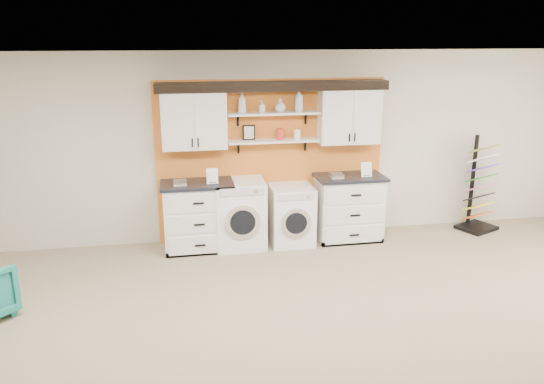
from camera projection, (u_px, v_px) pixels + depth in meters
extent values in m
plane|color=white|center=(371.00, 65.00, 3.74)|extent=(10.00, 10.00, 0.00)
plane|color=beige|center=(271.00, 147.00, 7.91)|extent=(10.00, 0.00, 10.00)
cube|color=orange|center=(271.00, 160.00, 7.93)|extent=(3.40, 0.07, 2.40)
cube|color=white|center=(194.00, 119.00, 7.39)|extent=(0.90, 0.34, 0.84)
cube|color=white|center=(178.00, 121.00, 7.19)|extent=(0.42, 0.01, 0.78)
cube|color=white|center=(210.00, 120.00, 7.26)|extent=(0.42, 0.01, 0.78)
cube|color=white|center=(349.00, 115.00, 7.77)|extent=(0.90, 0.34, 0.84)
cube|color=white|center=(338.00, 117.00, 7.57)|extent=(0.42, 0.01, 0.78)
cube|color=white|center=(367.00, 116.00, 7.65)|extent=(0.42, 0.01, 0.78)
cube|color=white|center=(273.00, 141.00, 7.68)|extent=(1.32, 0.28, 0.03)
cube|color=white|center=(273.00, 113.00, 7.57)|extent=(1.32, 0.28, 0.03)
cube|color=black|center=(273.00, 85.00, 7.47)|extent=(3.30, 0.40, 0.10)
cube|color=black|center=(276.00, 90.00, 7.31)|extent=(3.30, 0.04, 0.04)
cube|color=black|center=(249.00, 132.00, 7.63)|extent=(0.18, 0.02, 0.22)
cube|color=beige|center=(249.00, 133.00, 7.62)|extent=(0.14, 0.01, 0.18)
cylinder|color=red|center=(280.00, 134.00, 7.67)|extent=(0.11, 0.11, 0.16)
cylinder|color=silver|center=(297.00, 134.00, 7.72)|extent=(0.10, 0.10, 0.14)
cube|color=white|center=(198.00, 217.00, 7.65)|extent=(0.96, 0.60, 0.96)
cube|color=black|center=(200.00, 253.00, 7.52)|extent=(0.96, 0.06, 0.07)
cube|color=black|center=(197.00, 184.00, 7.50)|extent=(1.03, 0.66, 0.04)
cube|color=white|center=(198.00, 203.00, 7.27)|extent=(0.88, 0.02, 0.27)
cube|color=white|center=(199.00, 224.00, 7.36)|extent=(0.88, 0.02, 0.27)
cube|color=white|center=(200.00, 245.00, 7.45)|extent=(0.88, 0.02, 0.27)
cube|color=white|center=(348.00, 209.00, 8.03)|extent=(0.96, 0.60, 0.96)
cube|color=black|center=(353.00, 242.00, 7.90)|extent=(0.96, 0.06, 0.07)
cube|color=black|center=(350.00, 177.00, 7.89)|extent=(1.02, 0.66, 0.04)
cube|color=white|center=(356.00, 195.00, 7.66)|extent=(0.87, 0.02, 0.27)
cube|color=white|center=(355.00, 215.00, 7.74)|extent=(0.87, 0.02, 0.27)
cube|color=white|center=(354.00, 235.00, 7.83)|extent=(0.87, 0.02, 0.27)
cube|color=white|center=(240.00, 213.00, 7.74)|extent=(0.72, 0.66, 1.00)
cube|color=silver|center=(242.00, 192.00, 7.31)|extent=(0.61, 0.02, 0.11)
cylinder|color=silver|center=(243.00, 222.00, 7.43)|extent=(0.51, 0.05, 0.51)
cylinder|color=black|center=(243.00, 223.00, 7.41)|extent=(0.36, 0.03, 0.36)
cube|color=white|center=(291.00, 214.00, 7.89)|extent=(0.63, 0.66, 0.88)
cube|color=silver|center=(296.00, 197.00, 7.47)|extent=(0.54, 0.02, 0.09)
cylinder|color=silver|center=(296.00, 223.00, 7.58)|extent=(0.44, 0.05, 0.44)
cylinder|color=black|center=(296.00, 223.00, 7.56)|extent=(0.31, 0.03, 0.31)
cube|color=black|center=(476.00, 227.00, 8.53)|extent=(0.69, 0.64, 0.06)
cube|color=black|center=(473.00, 180.00, 8.45)|extent=(0.06, 0.06, 1.47)
cube|color=#D75D19|center=(477.00, 215.00, 8.49)|extent=(0.52, 0.42, 0.13)
cube|color=yellow|center=(478.00, 206.00, 8.44)|extent=(0.52, 0.42, 0.13)
cube|color=black|center=(479.00, 197.00, 8.40)|extent=(0.52, 0.42, 0.13)
cube|color=#C6589B|center=(480.00, 187.00, 8.35)|extent=(0.52, 0.42, 0.13)
cube|color=#247921|center=(481.00, 178.00, 8.31)|extent=(0.52, 0.42, 0.13)
cube|color=#5E37C3|center=(482.00, 168.00, 8.27)|extent=(0.52, 0.42, 0.13)
cube|color=white|center=(483.00, 158.00, 8.22)|extent=(0.52, 0.42, 0.13)
cube|color=olive|center=(484.00, 149.00, 8.18)|extent=(0.52, 0.42, 0.13)
imported|color=silver|center=(242.00, 103.00, 7.44)|extent=(0.11, 0.11, 0.29)
imported|color=silver|center=(262.00, 107.00, 7.51)|extent=(0.09, 0.08, 0.17)
imported|color=silver|center=(280.00, 105.00, 7.55)|extent=(0.15, 0.15, 0.19)
imported|color=silver|center=(299.00, 100.00, 7.58)|extent=(0.15, 0.15, 0.33)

